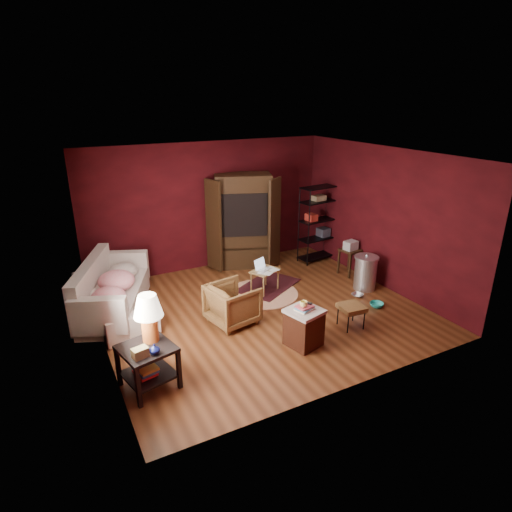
{
  "coord_description": "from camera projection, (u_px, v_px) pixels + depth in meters",
  "views": [
    {
      "loc": [
        -3.32,
        -6.16,
        3.73
      ],
      "look_at": [
        0.0,
        0.2,
        1.0
      ],
      "focal_mm": 30.0,
      "sensor_mm": 36.0,
      "label": 1
    }
  ],
  "objects": [
    {
      "name": "trash_can",
      "position": [
        365.0,
        273.0,
        8.61
      ],
      "size": [
        0.57,
        0.57,
        0.76
      ],
      "rotation": [
        0.0,
        0.0,
        0.22
      ],
      "color": "silver",
      "rests_on": "ground"
    },
    {
      "name": "laptop_desk",
      "position": [
        264.0,
        272.0,
        8.46
      ],
      "size": [
        0.65,
        0.58,
        0.68
      ],
      "rotation": [
        0.0,
        0.0,
        0.41
      ],
      "color": "#A37D4A",
      "rests_on": "ground"
    },
    {
      "name": "side_table",
      "position": [
        148.0,
        333.0,
        5.63
      ],
      "size": [
        0.79,
        0.79,
        1.29
      ],
      "rotation": [
        0.0,
        0.0,
        0.23
      ],
      "color": "black",
      "rests_on": "ground"
    },
    {
      "name": "footstool",
      "position": [
        352.0,
        308.0,
        7.19
      ],
      "size": [
        0.43,
        0.43,
        0.4
      ],
      "rotation": [
        0.0,
        0.0,
        -0.1
      ],
      "color": "black",
      "rests_on": "ground"
    },
    {
      "name": "room",
      "position": [
        260.0,
        238.0,
        7.34
      ],
      "size": [
        5.54,
        5.04,
        2.84
      ],
      "color": "brown",
      "rests_on": "ground"
    },
    {
      "name": "vase",
      "position": [
        155.0,
        349.0,
        5.43
      ],
      "size": [
        0.14,
        0.15,
        0.14
      ],
      "primitive_type": "imported",
      "rotation": [
        0.0,
        0.0,
        -0.01
      ],
      "color": "#0E1247",
      "rests_on": "side_table"
    },
    {
      "name": "sofa",
      "position": [
        111.0,
        293.0,
        7.53
      ],
      "size": [
        0.94,
        2.3,
        0.87
      ],
      "primitive_type": "imported",
      "rotation": [
        0.0,
        0.0,
        1.7
      ],
      "color": "beige",
      "rests_on": "ground"
    },
    {
      "name": "rug_round",
      "position": [
        263.0,
        293.0,
        8.51
      ],
      "size": [
        1.67,
        1.67,
        0.01
      ],
      "rotation": [
        0.0,
        0.0,
        -0.21
      ],
      "color": "beige",
      "rests_on": "ground"
    },
    {
      "name": "pet_bowl_turquoise",
      "position": [
        377.0,
        301.0,
        7.94
      ],
      "size": [
        0.27,
        0.15,
        0.26
      ],
      "primitive_type": "imported",
      "rotation": [
        0.0,
        0.0,
        0.29
      ],
      "color": "teal",
      "rests_on": "ground"
    },
    {
      "name": "small_stand",
      "position": [
        350.0,
        250.0,
        9.24
      ],
      "size": [
        0.43,
        0.43,
        0.77
      ],
      "rotation": [
        0.0,
        0.0,
        0.14
      ],
      "color": "black",
      "rests_on": "ground"
    },
    {
      "name": "hamper",
      "position": [
        304.0,
        327.0,
        6.68
      ],
      "size": [
        0.61,
        0.61,
        0.71
      ],
      "rotation": [
        0.0,
        0.0,
        0.25
      ],
      "color": "#451C10",
      "rests_on": "ground"
    },
    {
      "name": "armchair",
      "position": [
        233.0,
        302.0,
        7.32
      ],
      "size": [
        0.84,
        0.87,
        0.78
      ],
      "primitive_type": "imported",
      "rotation": [
        0.0,
        0.0,
        1.76
      ],
      "color": "black",
      "rests_on": "ground"
    },
    {
      "name": "rug_oriental",
      "position": [
        268.0,
        285.0,
        8.85
      ],
      "size": [
        1.54,
        1.38,
        0.01
      ],
      "rotation": [
        0.0,
        0.0,
        0.51
      ],
      "color": "#47131A",
      "rests_on": "ground"
    },
    {
      "name": "tv_armoire",
      "position": [
        243.0,
        220.0,
        9.54
      ],
      "size": [
        1.56,
        1.22,
        2.11
      ],
      "rotation": [
        0.0,
        0.0,
        -0.36
      ],
      "color": "black",
      "rests_on": "ground"
    },
    {
      "name": "wire_shelving",
      "position": [
        318.0,
        221.0,
        9.91
      ],
      "size": [
        0.91,
        0.47,
        1.78
      ],
      "rotation": [
        0.0,
        0.0,
        0.11
      ],
      "color": "black",
      "rests_on": "ground"
    },
    {
      "name": "pet_bowl_steel",
      "position": [
        358.0,
        291.0,
        8.36
      ],
      "size": [
        0.23,
        0.1,
        0.22
      ],
      "primitive_type": "imported",
      "rotation": [
        0.0,
        0.0,
        0.22
      ],
      "color": "silver",
      "rests_on": "ground"
    },
    {
      "name": "sofa_cushions",
      "position": [
        110.0,
        292.0,
        7.52
      ],
      "size": [
        1.67,
        2.41,
        0.94
      ],
      "rotation": [
        0.0,
        0.0,
        -0.4
      ],
      "color": "beige",
      "rests_on": "sofa"
    },
    {
      "name": "mug",
      "position": [
        304.0,
        303.0,
        6.5
      ],
      "size": [
        0.14,
        0.12,
        0.12
      ],
      "primitive_type": "imported",
      "rotation": [
        0.0,
        0.0,
        0.22
      ],
      "color": "#FFE77C",
      "rests_on": "hamper"
    }
  ]
}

